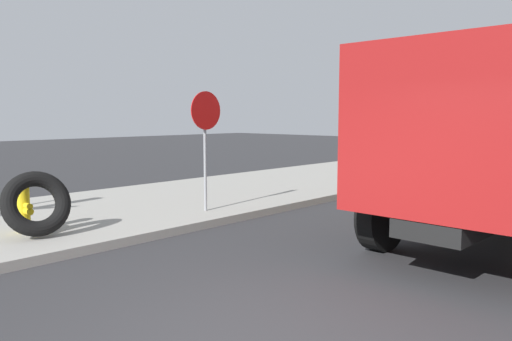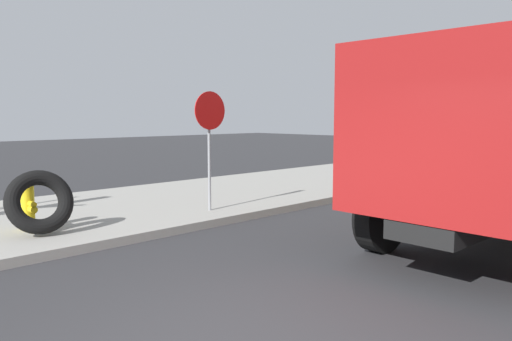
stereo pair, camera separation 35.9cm
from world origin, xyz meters
The scene contains 3 objects.
fire_hydrant centered at (0.27, 5.58, 0.64)m, with size 0.24×0.55×0.91m.
loose_tire centered at (0.26, 5.05, 0.69)m, with size 1.06×1.06×0.25m, color black.
stop_sign centered at (3.54, 4.74, 1.82)m, with size 0.76×0.08×2.40m.
Camera 1 is at (-3.09, -2.77, 2.07)m, focal length 35.07 mm.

